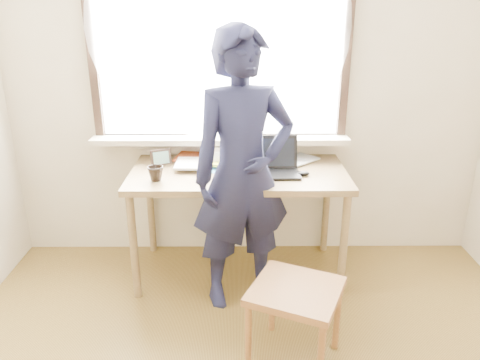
{
  "coord_description": "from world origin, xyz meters",
  "views": [
    {
      "loc": [
        -0.08,
        -1.36,
        1.86
      ],
      "look_at": [
        -0.06,
        0.95,
        0.98
      ],
      "focal_mm": 35.0,
      "sensor_mm": 36.0,
      "label": 1
    }
  ],
  "objects_px": {
    "desk": "(239,182)",
    "mug_white": "(217,157)",
    "person": "(243,173)",
    "mug_dark": "(156,174)",
    "laptop": "(273,164)",
    "work_chair": "(296,299)"
  },
  "relations": [
    {
      "from": "desk",
      "to": "person",
      "type": "relative_size",
      "value": 0.83
    },
    {
      "from": "laptop",
      "to": "mug_dark",
      "type": "distance_m",
      "value": 0.78
    },
    {
      "from": "laptop",
      "to": "mug_white",
      "type": "relative_size",
      "value": 2.55
    },
    {
      "from": "person",
      "to": "mug_white",
      "type": "bearing_deg",
      "value": 93.74
    },
    {
      "from": "mug_dark",
      "to": "laptop",
      "type": "bearing_deg",
      "value": 11.24
    },
    {
      "from": "mug_white",
      "to": "person",
      "type": "bearing_deg",
      "value": -68.71
    },
    {
      "from": "desk",
      "to": "person",
      "type": "xyz_separation_m",
      "value": [
        0.03,
        -0.31,
        0.17
      ]
    },
    {
      "from": "laptop",
      "to": "person",
      "type": "relative_size",
      "value": 0.2
    },
    {
      "from": "laptop",
      "to": "work_chair",
      "type": "bearing_deg",
      "value": -85.68
    },
    {
      "from": "laptop",
      "to": "work_chair",
      "type": "xyz_separation_m",
      "value": [
        0.07,
        -0.88,
        -0.45
      ]
    },
    {
      "from": "mug_white",
      "to": "work_chair",
      "type": "bearing_deg",
      "value": -66.91
    },
    {
      "from": "person",
      "to": "work_chair",
      "type": "bearing_deg",
      "value": -83.14
    },
    {
      "from": "mug_white",
      "to": "person",
      "type": "xyz_separation_m",
      "value": [
        0.18,
        -0.45,
        0.04
      ]
    },
    {
      "from": "desk",
      "to": "mug_white",
      "type": "xyz_separation_m",
      "value": [
        -0.15,
        0.14,
        0.13
      ]
    },
    {
      "from": "desk",
      "to": "laptop",
      "type": "height_order",
      "value": "laptop"
    },
    {
      "from": "work_chair",
      "to": "desk",
      "type": "bearing_deg",
      "value": 108.16
    },
    {
      "from": "mug_dark",
      "to": "work_chair",
      "type": "bearing_deg",
      "value": -41.21
    },
    {
      "from": "work_chair",
      "to": "person",
      "type": "height_order",
      "value": "person"
    },
    {
      "from": "desk",
      "to": "work_chair",
      "type": "height_order",
      "value": "desk"
    },
    {
      "from": "desk",
      "to": "mug_white",
      "type": "bearing_deg",
      "value": 136.93
    },
    {
      "from": "mug_white",
      "to": "mug_dark",
      "type": "distance_m",
      "value": 0.5
    },
    {
      "from": "laptop",
      "to": "work_chair",
      "type": "height_order",
      "value": "laptop"
    }
  ]
}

